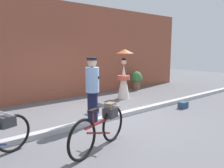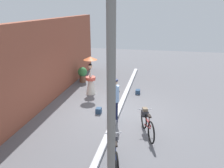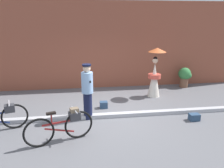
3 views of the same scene
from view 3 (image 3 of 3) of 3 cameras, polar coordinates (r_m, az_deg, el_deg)
ground_plane at (r=7.06m, az=-0.89°, el=-8.43°), size 30.00×30.00×0.00m
building_wall at (r=9.90m, az=-3.44°, el=9.78°), size 14.00×0.40×3.69m
sidewalk_curb at (r=7.03m, az=-0.89°, el=-7.98°), size 14.00×0.20×0.12m
bicycle_near_officer at (r=5.70m, az=-12.40°, el=-10.16°), size 1.64×0.65×0.83m
person_officer at (r=6.68m, az=-6.27°, el=-1.62°), size 0.34×0.35×1.69m
person_with_parasol at (r=8.83m, az=10.80°, el=2.52°), size 0.68×0.68×1.91m
potted_plant_by_door at (r=10.50m, az=18.01°, el=1.98°), size 0.55×0.54×0.89m
backpack_on_pavement at (r=7.24m, az=20.19°, el=-7.88°), size 0.30×0.22×0.21m
backpack_spare at (r=7.72m, az=-2.12°, el=-5.27°), size 0.26×0.22×0.23m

